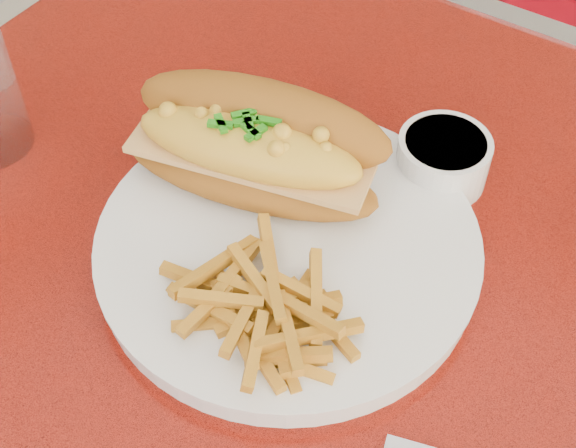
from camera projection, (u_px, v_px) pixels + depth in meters
The scene contains 7 objects.
diner_table at pixel (447, 447), 0.71m from camera, with size 1.23×0.83×0.77m.
dinner_plate at pixel (288, 247), 0.63m from camera, with size 0.38×0.38×0.02m.
mac_hoagie at pixel (254, 146), 0.64m from camera, with size 0.23×0.15×0.10m.
fries_pile at pixel (259, 304), 0.57m from camera, with size 0.11×0.10×0.03m, color orange, non-canonical shape.
fork at pixel (333, 303), 0.59m from camera, with size 0.05×0.15×0.00m.
gravy_ramekin at pixel (443, 159), 0.68m from camera, with size 0.10×0.10×0.04m.
sauce_cup_left at pixel (315, 184), 0.67m from camera, with size 0.07×0.07×0.03m.
Camera 1 is at (0.05, -0.34, 1.28)m, focal length 50.00 mm.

